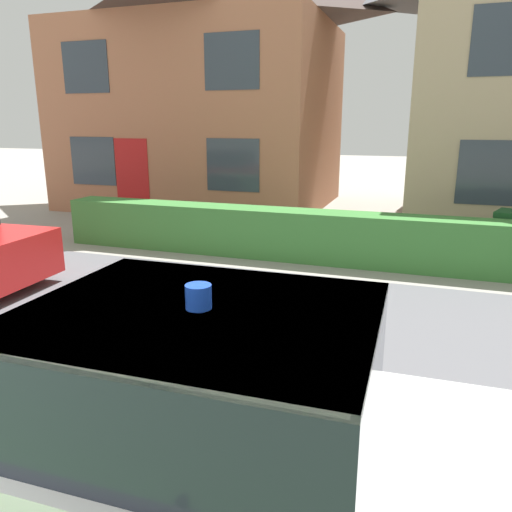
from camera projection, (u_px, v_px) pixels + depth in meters
name	position (u px, v px, depth m)	size (l,w,h in m)	color
road_strip	(152.00, 353.00, 5.61)	(28.00, 6.90, 0.01)	#5B5B60
garden_hedge	(346.00, 238.00, 9.08)	(11.50, 0.69, 0.93)	#3D7F38
police_car	(183.00, 429.00, 3.05)	(4.42, 1.88, 1.63)	black
house_left	(203.00, 77.00, 15.08)	(7.91, 6.00, 7.53)	#A86B4C
wheelie_bin	(511.00, 240.00, 8.78)	(0.74, 0.76, 1.02)	#23662D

